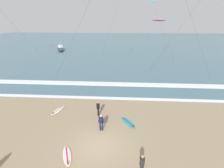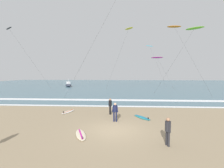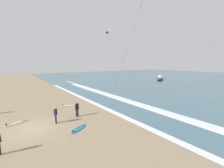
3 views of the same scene
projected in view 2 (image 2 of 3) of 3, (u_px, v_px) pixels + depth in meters
ground_plane at (114, 130)px, 11.45m from camera, size 160.00×160.00×0.00m
ocean_surface at (120, 84)px, 64.23m from camera, size 140.00×90.00×0.01m
wave_foam_shoreline at (132, 106)px, 19.69m from camera, size 54.07×0.74×0.01m
wave_foam_mid_break at (118, 100)px, 24.23m from camera, size 48.50×1.06×0.01m
wave_foam_outer_break at (107, 99)px, 25.18m from camera, size 59.35×0.54×0.01m
surfer_right_near at (110, 105)px, 15.78m from camera, size 0.32×0.51×1.60m
surfer_background_far at (168, 129)px, 8.83m from camera, size 0.32×0.51×1.60m
surfer_foreground_main at (115, 110)px, 13.36m from camera, size 0.51×0.32×1.60m
surfboard_left_pile at (142, 117)px, 14.54m from camera, size 1.65×2.09×0.25m
surfboard_right_spare at (68, 112)px, 16.79m from camera, size 1.16×2.18×0.25m
surfboard_foreground_flat at (81, 135)px, 10.41m from camera, size 1.34×2.17×0.25m
kite_black_low_near at (9, 29)px, 36.69m from camera, size 9.62×5.49×14.89m
kite_magenta_high_left at (157, 58)px, 43.44m from camera, size 5.06×5.60×8.83m
kite_cyan_mid_center at (150, 46)px, 54.74m from camera, size 4.68×12.17×14.04m
kite_orange_far_left at (174, 27)px, 35.58m from camera, size 6.06×8.50×14.97m
kite_yellow_far_right at (129, 29)px, 46.53m from camera, size 7.78×5.46×17.69m
kite_lime_distant_high at (194, 29)px, 29.33m from camera, size 8.41×3.38×12.76m
offshore_boat at (68, 85)px, 51.28m from camera, size 3.91×5.40×2.70m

